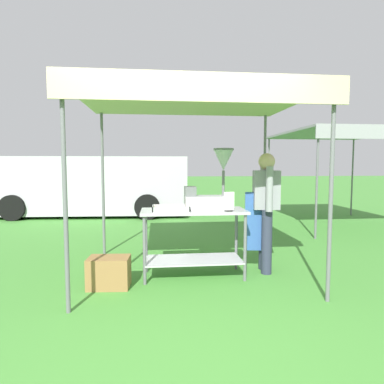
{
  "coord_description": "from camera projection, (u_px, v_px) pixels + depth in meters",
  "views": [
    {
      "loc": [
        -0.23,
        -2.85,
        1.44
      ],
      "look_at": [
        0.22,
        1.51,
        1.09
      ],
      "focal_mm": 30.64,
      "sensor_mm": 36.0,
      "label": 1
    }
  ],
  "objects": [
    {
      "name": "ground_plane",
      "position": [
        167.0,
        219.0,
        8.92
      ],
      "size": [
        70.0,
        70.0,
        0.0
      ],
      "primitive_type": "plane",
      "color": "#478E38"
    },
    {
      "name": "stall_canopy",
      "position": [
        193.0,
        103.0,
        4.2
      ],
      "size": [
        2.88,
        2.36,
        2.33
      ],
      "color": "slate",
      "rests_on": "ground"
    },
    {
      "name": "donut_cart",
      "position": [
        194.0,
        229.0,
        4.23
      ],
      "size": [
        1.34,
        0.57,
        0.88
      ],
      "color": "#B7B7BC",
      "rests_on": "ground"
    },
    {
      "name": "donut_tray",
      "position": [
        171.0,
        210.0,
        4.07
      ],
      "size": [
        0.46,
        0.31,
        0.07
      ],
      "color": "#B7B7BC",
      "rests_on": "donut_cart"
    },
    {
      "name": "donut_fryer",
      "position": [
        211.0,
        187.0,
        4.2
      ],
      "size": [
        0.63,
        0.28,
        0.79
      ],
      "color": "#B7B7BC",
      "rests_on": "donut_cart"
    },
    {
      "name": "menu_sign",
      "position": [
        229.0,
        203.0,
        4.05
      ],
      "size": [
        0.13,
        0.05,
        0.24
      ],
      "color": "black",
      "rests_on": "donut_cart"
    },
    {
      "name": "vendor",
      "position": [
        265.0,
        206.0,
        4.42
      ],
      "size": [
        0.46,
        0.54,
        1.61
      ],
      "color": "#2D3347",
      "rests_on": "ground"
    },
    {
      "name": "supply_crate",
      "position": [
        109.0,
        272.0,
        3.88
      ],
      "size": [
        0.5,
        0.34,
        0.36
      ],
      "color": "olive",
      "rests_on": "ground"
    },
    {
      "name": "van_silver",
      "position": [
        89.0,
        185.0,
        9.6
      ],
      "size": [
        5.77,
        2.3,
        1.69
      ],
      "color": "#BCBCC1",
      "rests_on": "ground"
    },
    {
      "name": "neighbour_tent",
      "position": [
        341.0,
        135.0,
        7.79
      ],
      "size": [
        2.7,
        3.04,
        2.24
      ],
      "color": "slate",
      "rests_on": "ground"
    }
  ]
}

